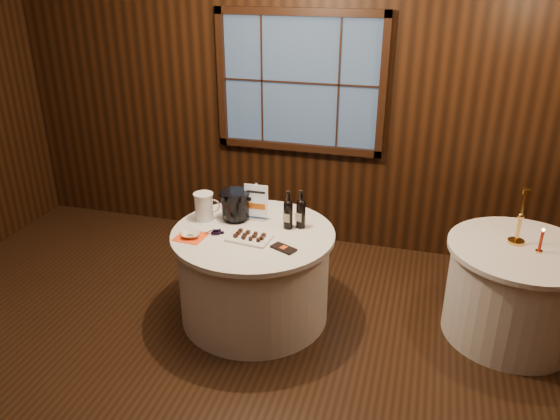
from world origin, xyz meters
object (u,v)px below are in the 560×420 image
(main_table, at_px, (254,274))
(sign_stand, at_px, (257,207))
(port_bottle_left, at_px, (288,212))
(ice_bucket, at_px, (235,205))
(brass_candlestick, at_px, (519,224))
(chocolate_box, at_px, (284,248))
(chocolate_plate, at_px, (249,237))
(grape_bunch, at_px, (217,233))
(side_table, at_px, (514,291))
(port_bottle_right, at_px, (301,212))
(cracker_bowl, at_px, (191,235))
(red_candle, at_px, (541,243))
(glass_pitcher, at_px, (204,206))

(main_table, height_order, sign_stand, sign_stand)
(port_bottle_left, xyz_separation_m, ice_bucket, (-0.45, 0.04, -0.01))
(brass_candlestick, bearing_deg, chocolate_box, -160.86)
(chocolate_plate, bearing_deg, grape_bunch, 179.11)
(side_table, bearing_deg, port_bottle_right, -175.92)
(port_bottle_right, relative_size, chocolate_box, 1.67)
(chocolate_box, bearing_deg, side_table, 41.88)
(chocolate_plate, bearing_deg, sign_stand, 98.88)
(sign_stand, distance_m, port_bottle_right, 0.38)
(cracker_bowl, distance_m, red_candle, 2.57)
(side_table, xyz_separation_m, grape_bunch, (-2.25, -0.42, 0.40))
(side_table, bearing_deg, cracker_bowl, -168.05)
(side_table, bearing_deg, red_candle, -23.29)
(sign_stand, distance_m, brass_candlestick, 2.00)
(grape_bunch, bearing_deg, ice_bucket, 81.28)
(main_table, relative_size, port_bottle_left, 4.08)
(grape_bunch, height_order, glass_pitcher, glass_pitcher)
(chocolate_box, bearing_deg, chocolate_plate, -170.60)
(main_table, bearing_deg, ice_bucket, 139.16)
(side_table, height_order, grape_bunch, grape_bunch)
(side_table, relative_size, grape_bunch, 6.74)
(grape_bunch, height_order, red_candle, red_candle)
(port_bottle_left, distance_m, ice_bucket, 0.45)
(ice_bucket, distance_m, grape_bunch, 0.32)
(main_table, xyz_separation_m, sign_stand, (-0.04, 0.23, 0.49))
(ice_bucket, bearing_deg, red_candle, 1.95)
(side_table, xyz_separation_m, brass_candlestick, (-0.05, 0.06, 0.54))
(glass_pitcher, bearing_deg, cracker_bowl, -108.30)
(chocolate_plate, distance_m, grape_bunch, 0.27)
(port_bottle_right, bearing_deg, main_table, -135.73)
(side_table, relative_size, chocolate_box, 5.74)
(port_bottle_right, xyz_separation_m, red_candle, (1.76, 0.08, -0.06))
(brass_candlestick, bearing_deg, glass_pitcher, -173.96)
(chocolate_plate, height_order, chocolate_box, chocolate_plate)
(main_table, height_order, red_candle, red_candle)
(side_table, bearing_deg, chocolate_plate, -167.92)
(port_bottle_left, distance_m, grape_bunch, 0.58)
(glass_pitcher, height_order, brass_candlestick, brass_candlestick)
(glass_pitcher, bearing_deg, side_table, -17.49)
(glass_pitcher, bearing_deg, red_candle, -18.59)
(cracker_bowl, bearing_deg, main_table, 26.48)
(main_table, bearing_deg, brass_candlestick, 10.54)
(ice_bucket, bearing_deg, port_bottle_right, 0.19)
(port_bottle_left, distance_m, red_candle, 1.86)
(sign_stand, relative_size, cracker_bowl, 2.27)
(port_bottle_right, xyz_separation_m, ice_bucket, (-0.54, -0.00, -0.01))
(ice_bucket, xyz_separation_m, glass_pitcher, (-0.24, -0.07, -0.01))
(port_bottle_right, relative_size, grape_bunch, 1.96)
(chocolate_box, relative_size, grape_bunch, 1.17)
(ice_bucket, bearing_deg, port_bottle_left, -4.57)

